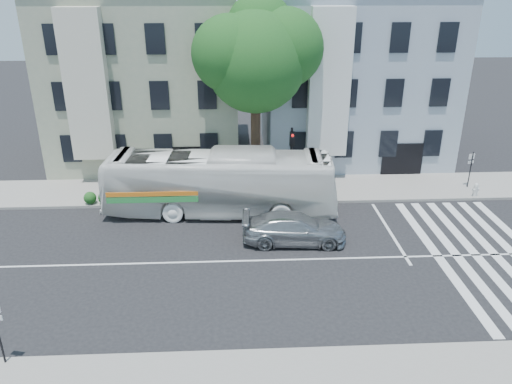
{
  "coord_description": "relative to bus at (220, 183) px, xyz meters",
  "views": [
    {
      "loc": [
        -1.32,
        -19.46,
        11.83
      ],
      "look_at": [
        -0.28,
        2.29,
        2.4
      ],
      "focal_mm": 35.0,
      "sensor_mm": 36.0,
      "label": 1
    }
  ],
  "objects": [
    {
      "name": "sedan",
      "position": [
        3.6,
        -3.52,
        -1.0
      ],
      "size": [
        2.27,
        5.08,
        1.45
      ],
      "primitive_type": "imported",
      "rotation": [
        0.0,
        0.0,
        1.52
      ],
      "color": "#A4A7AB",
      "rests_on": "ground"
    },
    {
      "name": "hedge",
      "position": [
        -3.04,
        1.1,
        -1.22
      ],
      "size": [
        8.53,
        1.2,
        0.7
      ],
      "primitive_type": null,
      "rotation": [
        0.0,
        0.0,
        -0.04
      ],
      "color": "#2E5A1D",
      "rests_on": "sidewalk_far"
    },
    {
      "name": "traffic_signal",
      "position": [
        4.06,
        2.19,
        0.88
      ],
      "size": [
        0.42,
        0.52,
        4.03
      ],
      "rotation": [
        0.0,
        0.0,
        0.1
      ],
      "color": "black",
      "rests_on": "ground"
    },
    {
      "name": "ground",
      "position": [
        2.06,
        -5.2,
        -1.72
      ],
      "size": [
        120.0,
        120.0,
        0.0
      ],
      "primitive_type": "plane",
      "color": "black",
      "rests_on": "ground"
    },
    {
      "name": "sidewalk_far",
      "position": [
        2.06,
        2.8,
        -1.64
      ],
      "size": [
        80.0,
        4.0,
        0.15
      ],
      "primitive_type": "cube",
      "color": "gray",
      "rests_on": "ground"
    },
    {
      "name": "building_right",
      "position": [
        9.06,
        9.8,
        3.78
      ],
      "size": [
        12.0,
        10.0,
        11.0
      ],
      "primitive_type": "cube",
      "color": "#9BAAB9",
      "rests_on": "ground"
    },
    {
      "name": "fire_hydrant",
      "position": [
        14.66,
        1.1,
        -1.16
      ],
      "size": [
        0.45,
        0.28,
        0.79
      ],
      "rotation": [
        0.0,
        0.0,
        0.33
      ],
      "color": "silver",
      "rests_on": "sidewalk_far"
    },
    {
      "name": "bus",
      "position": [
        0.0,
        0.0,
        0.0
      ],
      "size": [
        3.69,
        12.51,
        3.44
      ],
      "primitive_type": "imported",
      "rotation": [
        0.0,
        0.0,
        1.51
      ],
      "color": "white",
      "rests_on": "ground"
    },
    {
      "name": "street_tree",
      "position": [
        2.12,
        3.54,
        6.11
      ],
      "size": [
        7.3,
        5.9,
        11.1
      ],
      "color": "#2D2116",
      "rests_on": "ground"
    },
    {
      "name": "far_sign_pole",
      "position": [
        14.84,
        2.5,
        -0.14
      ],
      "size": [
        0.39,
        0.21,
        2.22
      ],
      "rotation": [
        0.0,
        0.0,
        0.31
      ],
      "color": "black",
      "rests_on": "sidewalk_far"
    },
    {
      "name": "building_left",
      "position": [
        -4.94,
        9.8,
        3.78
      ],
      "size": [
        12.0,
        10.0,
        11.0
      ],
      "primitive_type": "cube",
      "color": "gray",
      "rests_on": "ground"
    }
  ]
}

